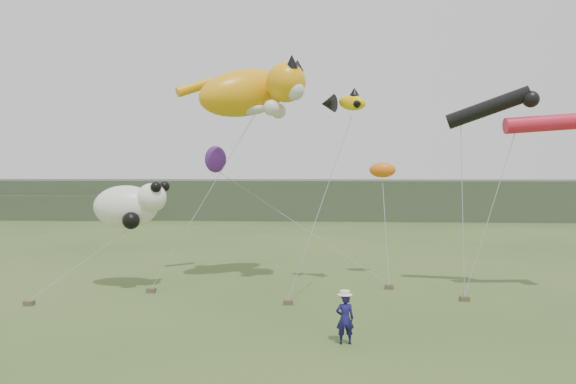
# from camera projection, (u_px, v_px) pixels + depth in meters

# --- Properties ---
(ground) EXTENTS (120.00, 120.00, 0.00)m
(ground) POSITION_uv_depth(u_px,v_px,m) (303.00, 344.00, 16.36)
(ground) COLOR #385123
(ground) RESTS_ON ground
(headland) EXTENTS (90.00, 13.00, 4.00)m
(headland) POSITION_uv_depth(u_px,v_px,m) (292.00, 199.00, 61.05)
(headland) COLOR #2D3D28
(headland) RESTS_ON ground
(festival_attendant) EXTENTS (0.59, 0.43, 1.48)m
(festival_attendant) POSITION_uv_depth(u_px,v_px,m) (345.00, 319.00, 16.32)
(festival_attendant) COLOR #17144E
(festival_attendant) RESTS_ON ground
(sandbag_anchors) EXTENTS (16.81, 4.18, 0.18)m
(sandbag_anchors) POSITION_uv_depth(u_px,v_px,m) (267.00, 296.00, 22.20)
(sandbag_anchors) COLOR brown
(sandbag_anchors) RESTS_ON ground
(cat_kite) EXTENTS (6.13, 4.74, 3.00)m
(cat_kite) POSITION_uv_depth(u_px,v_px,m) (254.00, 91.00, 24.88)
(cat_kite) COLOR orange
(cat_kite) RESTS_ON ground
(fish_kite) EXTENTS (2.13, 1.39, 1.04)m
(fish_kite) POSITION_uv_depth(u_px,v_px,m) (343.00, 102.00, 23.66)
(fish_kite) COLOR yellow
(fish_kite) RESTS_ON ground
(tube_kites) EXTENTS (5.89, 2.22, 1.97)m
(tube_kites) POSITION_uv_depth(u_px,v_px,m) (528.00, 114.00, 22.66)
(tube_kites) COLOR black
(tube_kites) RESTS_ON ground
(panda_kite) EXTENTS (3.25, 2.10, 2.02)m
(panda_kite) POSITION_uv_depth(u_px,v_px,m) (130.00, 206.00, 23.87)
(panda_kite) COLOR white
(panda_kite) RESTS_ON ground
(misc_kites) EXTENTS (9.10, 0.84, 1.51)m
(misc_kites) POSITION_uv_depth(u_px,v_px,m) (281.00, 163.00, 26.68)
(misc_kites) COLOR orange
(misc_kites) RESTS_ON ground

